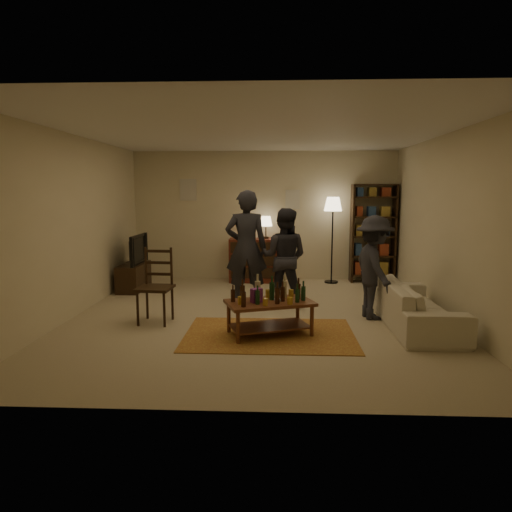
# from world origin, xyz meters

# --- Properties ---
(floor) EXTENTS (6.00, 6.00, 0.00)m
(floor) POSITION_xyz_m (0.00, 0.00, 0.00)
(floor) COLOR #C6B793
(floor) RESTS_ON ground
(room_shell) EXTENTS (6.00, 6.00, 6.00)m
(room_shell) POSITION_xyz_m (-0.65, 2.98, 1.81)
(room_shell) COLOR beige
(room_shell) RESTS_ON ground
(rug) EXTENTS (2.20, 1.50, 0.01)m
(rug) POSITION_xyz_m (0.19, -0.88, 0.01)
(rug) COLOR #984721
(rug) RESTS_ON ground
(coffee_table) EXTENTS (1.24, 0.93, 0.79)m
(coffee_table) POSITION_xyz_m (0.18, -0.88, 0.40)
(coffee_table) COLOR brown
(coffee_table) RESTS_ON ground
(dining_chair) EXTENTS (0.50, 0.50, 1.09)m
(dining_chair) POSITION_xyz_m (-1.44, -0.33, 0.58)
(dining_chair) COLOR black
(dining_chair) RESTS_ON ground
(tv_stand) EXTENTS (0.40, 1.00, 1.06)m
(tv_stand) POSITION_xyz_m (-2.44, 1.80, 0.38)
(tv_stand) COLOR black
(tv_stand) RESTS_ON ground
(dresser) EXTENTS (1.00, 0.50, 1.36)m
(dresser) POSITION_xyz_m (-0.19, 2.71, 0.48)
(dresser) COLOR maroon
(dresser) RESTS_ON ground
(bookshelf) EXTENTS (0.90, 0.34, 2.02)m
(bookshelf) POSITION_xyz_m (2.25, 2.78, 1.03)
(bookshelf) COLOR black
(bookshelf) RESTS_ON ground
(floor_lamp) EXTENTS (0.36, 0.36, 1.75)m
(floor_lamp) POSITION_xyz_m (1.40, 2.65, 1.49)
(floor_lamp) COLOR black
(floor_lamp) RESTS_ON ground
(sofa) EXTENTS (0.81, 2.08, 0.61)m
(sofa) POSITION_xyz_m (2.20, -0.40, 0.30)
(sofa) COLOR beige
(sofa) RESTS_ON ground
(person_left) EXTENTS (0.73, 0.51, 1.89)m
(person_left) POSITION_xyz_m (-0.23, 0.77, 0.94)
(person_left) COLOR #222329
(person_left) RESTS_ON ground
(person_right) EXTENTS (0.90, 0.78, 1.60)m
(person_right) POSITION_xyz_m (0.40, 0.73, 0.80)
(person_right) COLOR #27272F
(person_right) RESTS_ON ground
(person_by_sofa) EXTENTS (0.72, 1.06, 1.52)m
(person_by_sofa) POSITION_xyz_m (1.70, -0.01, 0.76)
(person_by_sofa) COLOR #282930
(person_by_sofa) RESTS_ON ground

